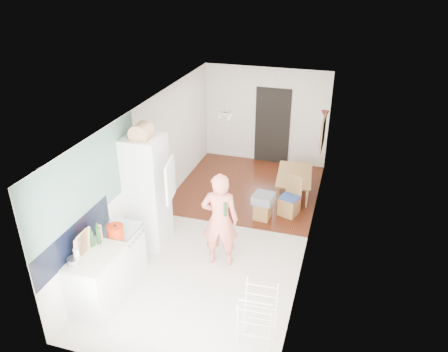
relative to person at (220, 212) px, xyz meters
The scene contains 32 objects.
room_shell 1.04m from the person, 100.49° to the left, with size 3.20×7.00×2.50m, color white, non-canonical shape.
floor 1.45m from the person, 100.49° to the left, with size 3.20×7.00×0.01m, color beige.
wood_floor_overlay 3.04m from the person, 93.73° to the left, with size 3.20×3.30×0.01m, color maroon.
sage_wall_panel 2.19m from the person, 150.70° to the right, with size 0.02×3.00×1.30m, color slate.
tile_splashback 2.35m from the person, 138.87° to the right, with size 0.02×1.90×0.50m, color black.
doorway_recess 4.48m from the person, 89.82° to the left, with size 0.90×0.04×2.00m, color black.
base_cabinet 2.23m from the person, 133.85° to the right, with size 0.60×0.90×0.86m, color white.
worktop 2.15m from the person, 133.85° to the right, with size 0.62×0.92×0.06m, color beige.
range_cooker 1.79m from the person, 151.80° to the right, with size 0.60×0.60×0.88m, color white.
cooker_top 1.69m from the person, 151.80° to the right, with size 0.60×0.60×0.04m, color silver.
fridge_housing 1.47m from the person, behind, with size 0.66×0.66×2.15m, color white.
fridge_door 0.99m from the person, behind, with size 0.56×0.04×0.70m, color white.
fridge_interior 1.28m from the person, 168.97° to the left, with size 0.02×0.52×0.66m, color white.
pinboard 3.26m from the person, 64.35° to the left, with size 0.03×0.90×0.70m, color tan.
pinboard_frame 3.26m from the person, 64.59° to the left, with size 0.01×0.94×0.74m, color olive.
wall_sconce 3.87m from the person, 69.14° to the left, with size 0.18×0.18×0.16m, color maroon.
person is the anchor object (origin of this frame).
dining_table 3.17m from the person, 73.13° to the left, with size 1.17×0.65×0.41m, color olive.
dining_chair 2.23m from the person, 64.92° to the left, with size 0.37×0.37×0.87m, color olive, non-canonical shape.
stool 1.87m from the person, 75.69° to the left, with size 0.32×0.32×0.42m, color olive, non-canonical shape.
grey_drape 1.73m from the person, 74.88° to the left, with size 0.40×0.40×0.18m, color gray.
drying_rack 1.99m from the person, 56.92° to the right, with size 0.46×0.42×0.90m, color white, non-canonical shape.
bread_bin 1.88m from the person, behind, with size 0.36×0.34×0.19m, color tan, non-canonical shape.
red_casserole 1.73m from the person, 146.63° to the right, with size 0.27×0.27×0.16m, color red.
steel_pan 2.44m from the person, 132.35° to the right, with size 0.20×0.20×0.10m, color silver.
held_bottle 0.22m from the person, 40.02° to the right, with size 0.05×0.05×0.25m, color #19441A.
bottle_a 2.11m from the person, 140.78° to the right, with size 0.06×0.06×0.27m, color #19441A.
bottle_b 2.00m from the person, 141.45° to the right, with size 0.07×0.07×0.29m, color #19441A.
bottle_c 2.38m from the person, 133.49° to the right, with size 0.09×0.09×0.21m, color silver.
pepper_mill_front 1.96m from the person, 145.20° to the right, with size 0.05×0.05×0.20m, color tan.
pepper_mill_back 1.98m from the person, 145.19° to the right, with size 0.05×0.05×0.20m, color tan.
chopping_boards 2.28m from the person, 135.45° to the right, with size 0.04×0.31×0.42m, color tan, non-canonical shape.
Camera 1 is at (2.09, -7.02, 4.90)m, focal length 35.00 mm.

